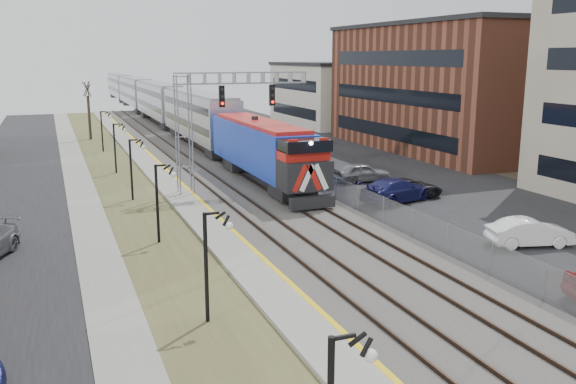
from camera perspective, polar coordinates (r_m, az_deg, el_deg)
street_west at (r=47.51m, az=-24.40°, el=0.35°), size 7.00×120.00×0.04m
sidewalk at (r=47.44m, az=-18.99°, el=0.80°), size 2.00×120.00×0.08m
grass_median at (r=47.64m, az=-15.39°, el=1.07°), size 4.00×120.00×0.06m
platform at (r=48.01m, az=-11.84°, el=1.45°), size 2.00×120.00×0.24m
ballast_bed at (r=49.05m, az=-6.07°, el=1.86°), size 8.00×120.00×0.20m
parking_lot at (r=53.42m, az=6.45°, el=2.64°), size 16.00×120.00×0.04m
platform_edge at (r=48.13m, az=-10.81°, el=1.68°), size 0.24×120.00×0.01m
track_near at (r=48.54m, az=-8.36°, el=1.89°), size 1.58×120.00×0.15m
track_far at (r=49.42m, az=-4.40°, el=2.18°), size 1.58×120.00×0.15m
train at (r=89.38m, az=-12.33°, el=8.28°), size 3.00×108.65×5.33m
signal_gantry at (r=40.88m, az=-7.41°, el=7.46°), size 9.00×1.07×8.15m
lampposts at (r=31.00m, az=-12.22°, el=-1.05°), size 0.14×62.14×4.00m
fence at (r=50.17m, az=-1.46°, el=2.98°), size 0.04×120.00×1.60m
buildings_east at (r=57.64m, az=21.02°, el=8.91°), size 16.00×76.00×15.00m
car_lot_b at (r=32.18m, az=21.70°, el=-3.60°), size 4.37×2.44×1.36m
car_lot_c at (r=40.77m, az=11.18°, el=0.29°), size 4.69×2.21×1.30m
car_lot_d at (r=39.48m, az=10.07°, el=0.12°), size 5.72×3.76×1.54m
car_lot_e at (r=45.52m, az=6.95°, el=1.79°), size 4.28×1.96×1.42m
car_lot_f at (r=54.05m, az=0.29°, el=3.62°), size 4.79×2.54×1.50m
car_lot_g at (r=63.67m, az=-2.81°, el=4.88°), size 4.90×2.92×1.33m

